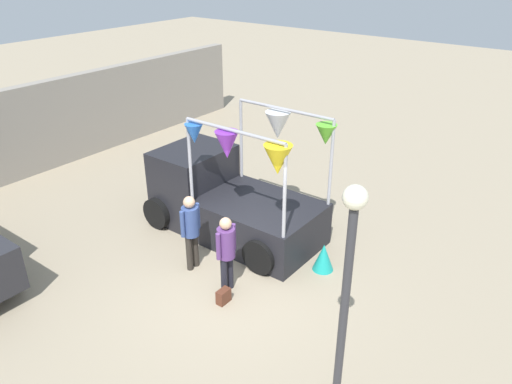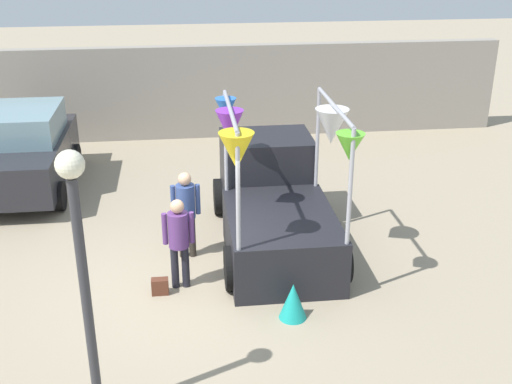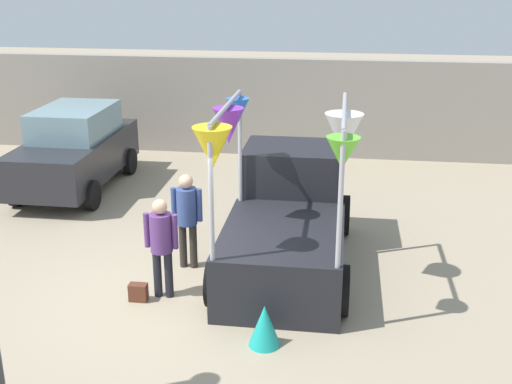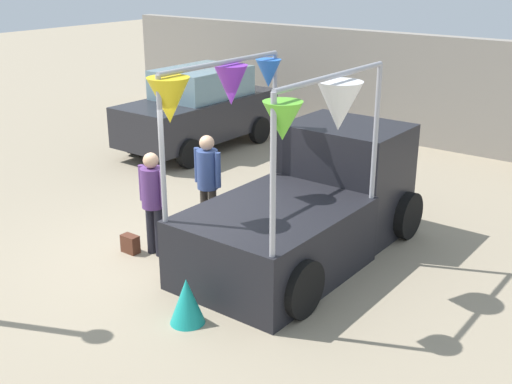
{
  "view_description": "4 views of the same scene",
  "coord_description": "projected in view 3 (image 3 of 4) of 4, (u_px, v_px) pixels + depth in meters",
  "views": [
    {
      "loc": [
        -6.3,
        -5.39,
        6.09
      ],
      "look_at": [
        0.99,
        0.16,
        1.56
      ],
      "focal_mm": 35.0,
      "sensor_mm": 36.0,
      "label": 1
    },
    {
      "loc": [
        -0.15,
        -9.65,
        5.77
      ],
      "look_at": [
        1.03,
        0.17,
        1.57
      ],
      "focal_mm": 45.0,
      "sensor_mm": 36.0,
      "label": 2
    },
    {
      "loc": [
        2.37,
        -8.77,
        4.9
      ],
      "look_at": [
        1.05,
        0.72,
        1.51
      ],
      "focal_mm": 45.0,
      "sensor_mm": 36.0,
      "label": 3
    },
    {
      "loc": [
        6.33,
        -6.24,
        4.26
      ],
      "look_at": [
        1.24,
        0.41,
        1.2
      ],
      "focal_mm": 45.0,
      "sensor_mm": 36.0,
      "label": 4
    }
  ],
  "objects": [
    {
      "name": "handbag",
      "position": [
        138.0,
        292.0,
        9.88
      ],
      "size": [
        0.28,
        0.16,
        0.28
      ],
      "primitive_type": "cube",
      "color": "#592D1E",
      "rests_on": "ground"
    },
    {
      "name": "ground_plane",
      "position": [
        184.0,
        294.0,
        10.13
      ],
      "size": [
        60.0,
        60.0,
        0.0
      ],
      "primitive_type": "plane",
      "color": "gray"
    },
    {
      "name": "brick_boundary_wall",
      "position": [
        255.0,
        106.0,
        17.3
      ],
      "size": [
        18.0,
        0.36,
        2.6
      ],
      "primitive_type": "cube",
      "color": "gray",
      "rests_on": "ground"
    },
    {
      "name": "person_vendor",
      "position": [
        187.0,
        212.0,
        10.71
      ],
      "size": [
        0.53,
        0.34,
        1.67
      ],
      "color": "#2D2823",
      "rests_on": "ground"
    },
    {
      "name": "parked_car",
      "position": [
        75.0,
        149.0,
        14.63
      ],
      "size": [
        1.88,
        4.0,
        1.88
      ],
      "color": "#26262B",
      "rests_on": "ground"
    },
    {
      "name": "vendor_truck",
      "position": [
        288.0,
        214.0,
        11.0
      ],
      "size": [
        2.46,
        4.11,
        2.96
      ],
      "color": "black",
      "rests_on": "ground"
    },
    {
      "name": "folded_kite_bundle_teal",
      "position": [
        265.0,
        325.0,
        8.67
      ],
      "size": [
        0.61,
        0.61,
        0.6
      ],
      "primitive_type": "cone",
      "rotation": [
        0.0,
        0.0,
        0.56
      ],
      "color": "teal",
      "rests_on": "ground"
    },
    {
      "name": "person_customer",
      "position": [
        161.0,
        239.0,
        9.75
      ],
      "size": [
        0.53,
        0.34,
        1.61
      ],
      "color": "black",
      "rests_on": "ground"
    }
  ]
}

